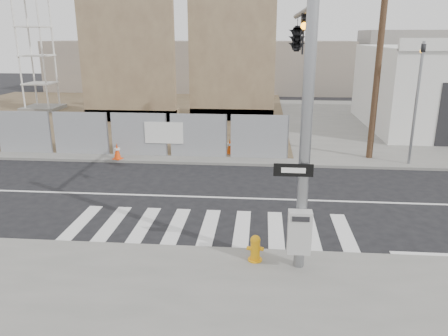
# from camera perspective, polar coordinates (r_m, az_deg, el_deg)

# --- Properties ---
(ground) EXTENTS (100.00, 100.00, 0.00)m
(ground) POSITION_cam_1_polar(r_m,az_deg,el_deg) (15.60, -0.85, -3.87)
(ground) COLOR black
(ground) RESTS_ON ground
(sidewalk_far) EXTENTS (50.00, 20.00, 0.12)m
(sidewalk_far) POSITION_cam_1_polar(r_m,az_deg,el_deg) (29.06, 1.98, 6.07)
(sidewalk_far) COLOR slate
(sidewalk_far) RESTS_ON ground
(signal_pole) EXTENTS (0.96, 5.87, 7.00)m
(signal_pole) POSITION_cam_1_polar(r_m,az_deg,el_deg) (12.52, 9.80, 13.21)
(signal_pole) COLOR gray
(signal_pole) RESTS_ON sidewalk_near
(far_signal_pole) EXTENTS (0.16, 0.20, 5.60)m
(far_signal_pole) POSITION_cam_1_polar(r_m,az_deg,el_deg) (20.28, 24.04, 9.68)
(far_signal_pole) COLOR gray
(far_signal_pole) RESTS_ON sidewalk_far
(chain_link_fence) EXTENTS (24.60, 0.04, 2.00)m
(chain_link_fence) POSITION_cam_1_polar(r_m,az_deg,el_deg) (23.07, -25.08, 4.29)
(chain_link_fence) COLOR gray
(chain_link_fence) RESTS_ON sidewalk_far
(concrete_wall_left) EXTENTS (6.00, 1.30, 8.00)m
(concrete_wall_left) POSITION_cam_1_polar(r_m,az_deg,el_deg) (28.95, -12.36, 12.29)
(concrete_wall_left) COLOR brown
(concrete_wall_left) RESTS_ON sidewalk_far
(concrete_wall_right) EXTENTS (5.50, 1.30, 8.00)m
(concrete_wall_right) POSITION_cam_1_polar(r_m,az_deg,el_deg) (28.73, 1.04, 12.63)
(concrete_wall_right) COLOR brown
(concrete_wall_right) RESTS_ON sidewalk_far
(utility_pole_right) EXTENTS (1.60, 0.28, 10.00)m
(utility_pole_right) POSITION_cam_1_polar(r_m,az_deg,el_deg) (20.62, 19.75, 15.06)
(utility_pole_right) COLOR #4E3524
(utility_pole_right) RESTS_ON sidewalk_far
(fire_hydrant) EXTENTS (0.46, 0.46, 0.68)m
(fire_hydrant) POSITION_cam_1_polar(r_m,az_deg,el_deg) (11.10, 4.10, -10.39)
(fire_hydrant) COLOR orange
(fire_hydrant) RESTS_ON sidewalk_near
(traffic_cone_c) EXTENTS (0.49, 0.49, 0.74)m
(traffic_cone_c) POSITION_cam_1_polar(r_m,az_deg,el_deg) (20.47, -13.78, 2.13)
(traffic_cone_c) COLOR #ED420C
(traffic_cone_c) RESTS_ON sidewalk_far
(traffic_cone_d) EXTENTS (0.47, 0.47, 0.76)m
(traffic_cone_d) POSITION_cam_1_polar(r_m,az_deg,el_deg) (20.66, 0.77, 2.79)
(traffic_cone_d) COLOR #FE540D
(traffic_cone_d) RESTS_ON sidewalk_far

